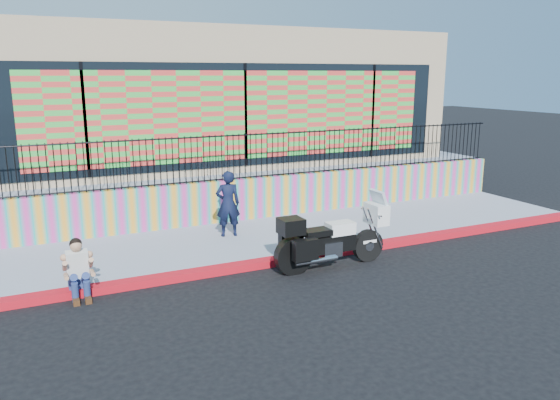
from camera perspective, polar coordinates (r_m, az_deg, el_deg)
ground at (r=12.11m, az=3.85°, el=-6.06°), size 90.00×90.00×0.00m
red_curb at (r=12.09m, az=3.85°, el=-5.72°), size 16.00×0.30×0.15m
sidewalk at (r=13.48m, az=0.44°, el=-3.70°), size 16.00×3.00×0.15m
mural_wall at (r=14.73m, az=-2.25°, el=0.25°), size 16.00×0.20×1.10m
metal_fence at (r=14.52m, az=-2.29°, el=4.68°), size 15.80×0.04×1.20m
elevated_platform at (r=19.46m, az=-8.15°, el=3.02°), size 16.00×10.00×1.25m
storefront_building at (r=18.98m, az=-8.21°, el=10.75°), size 14.00×8.06×4.00m
police_motorcycle at (r=11.36m, az=5.24°, el=-3.93°), size 2.50×0.83×1.56m
police_officer at (r=13.04m, az=-5.46°, el=-0.38°), size 0.64×0.47×1.59m
seated_man at (r=10.50m, az=-20.28°, el=-7.30°), size 0.54×0.71×1.06m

